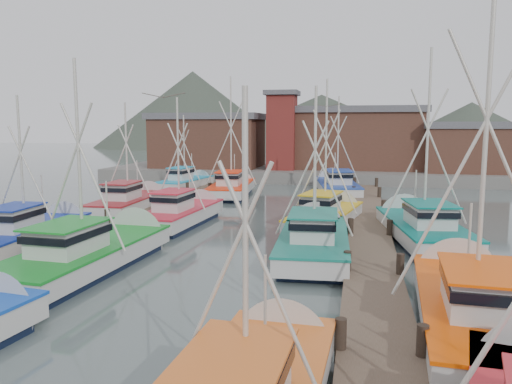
% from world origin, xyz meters
% --- Properties ---
extents(ground, '(260.00, 260.00, 0.00)m').
position_xyz_m(ground, '(0.00, 0.00, 0.00)').
color(ground, '#475654').
rests_on(ground, ground).
extents(dock_left, '(2.30, 46.00, 1.50)m').
position_xyz_m(dock_left, '(-7.00, 4.04, 0.21)').
color(dock_left, '#4E3F30').
rests_on(dock_left, ground).
extents(dock_right, '(2.30, 46.00, 1.50)m').
position_xyz_m(dock_right, '(7.00, 4.04, 0.21)').
color(dock_right, '#4E3F30').
rests_on(dock_right, ground).
extents(quay, '(44.00, 16.00, 1.20)m').
position_xyz_m(quay, '(0.00, 37.00, 0.60)').
color(quay, slate).
rests_on(quay, ground).
extents(shed_left, '(12.72, 8.48, 6.20)m').
position_xyz_m(shed_left, '(-11.00, 35.00, 4.34)').
color(shed_left, '#553026').
rests_on(shed_left, quay).
extents(shed_center, '(14.84, 9.54, 6.90)m').
position_xyz_m(shed_center, '(6.00, 37.00, 4.69)').
color(shed_center, '#553026').
rests_on(shed_center, quay).
extents(shed_right, '(8.48, 6.36, 5.20)m').
position_xyz_m(shed_right, '(17.00, 34.00, 3.84)').
color(shed_right, '#553026').
rests_on(shed_right, quay).
extents(lookout_tower, '(3.60, 3.60, 8.50)m').
position_xyz_m(lookout_tower, '(-2.00, 33.00, 5.55)').
color(lookout_tower, maroon).
rests_on(lookout_tower, quay).
extents(distant_hills, '(175.00, 140.00, 42.00)m').
position_xyz_m(distant_hills, '(-12.76, 122.59, 0.00)').
color(distant_hills, '#3E463B').
rests_on(distant_hills, ground).
extents(boat_4, '(3.94, 10.32, 9.63)m').
position_xyz_m(boat_4, '(-4.67, -2.32, 0.68)').
color(boat_4, black).
rests_on(boat_4, ground).
extents(boat_5, '(3.58, 9.88, 8.69)m').
position_xyz_m(boat_5, '(4.36, 1.98, 0.68)').
color(boat_5, black).
rests_on(boat_5, ground).
extents(boat_6, '(3.41, 8.85, 8.22)m').
position_xyz_m(boat_6, '(-9.75, 0.68, 0.68)').
color(boat_6, black).
rests_on(boat_6, ground).
extents(boat_7, '(4.72, 9.87, 11.84)m').
position_xyz_m(boat_7, '(9.80, -5.74, 0.70)').
color(boat_7, black).
rests_on(boat_7, ground).
extents(boat_8, '(3.38, 8.79, 8.40)m').
position_xyz_m(boat_8, '(-4.17, 7.49, 0.68)').
color(boat_8, black).
rests_on(boat_8, ground).
extents(boat_9, '(4.36, 9.18, 9.41)m').
position_xyz_m(boat_9, '(4.60, 8.29, 0.68)').
color(boat_9, black).
rests_on(boat_9, ground).
extents(boat_10, '(3.47, 8.98, 8.34)m').
position_xyz_m(boat_10, '(-9.28, 11.02, 0.68)').
color(boat_10, black).
rests_on(boat_10, ground).
extents(boat_11, '(4.48, 10.14, 10.78)m').
position_xyz_m(boat_11, '(9.59, 5.95, 0.69)').
color(boat_11, black).
rests_on(boat_11, ground).
extents(boat_12, '(4.33, 9.72, 10.94)m').
position_xyz_m(boat_12, '(-4.37, 20.44, 0.69)').
color(boat_12, black).
rests_on(boat_12, ground).
extents(boat_13, '(4.67, 10.31, 9.44)m').
position_xyz_m(boat_13, '(4.40, 23.26, 0.68)').
color(boat_13, black).
rests_on(boat_13, ground).
extents(boat_14, '(3.50, 8.15, 7.56)m').
position_xyz_m(boat_14, '(-9.38, 23.01, 0.68)').
color(boat_14, black).
rests_on(boat_14, ground).
extents(gull_near, '(1.55, 0.65, 0.24)m').
position_xyz_m(gull_near, '(-0.37, -4.74, 7.08)').
color(gull_near, gray).
rests_on(gull_near, ground).
extents(gull_far, '(1.55, 0.63, 0.24)m').
position_xyz_m(gull_far, '(4.62, 5.53, 7.10)').
color(gull_far, gray).
rests_on(gull_far, ground).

